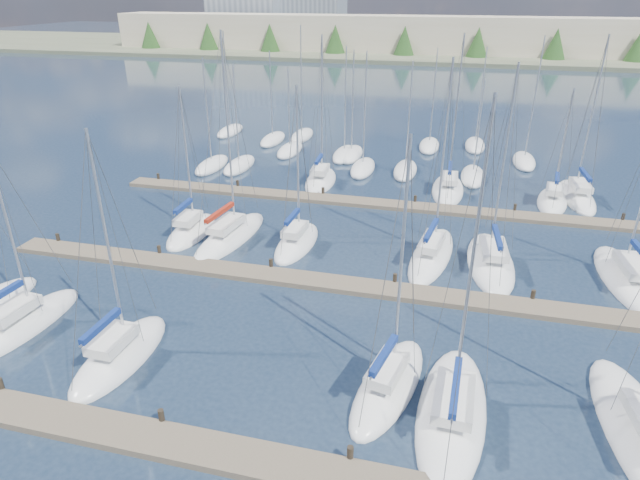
% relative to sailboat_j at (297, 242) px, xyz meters
% --- Properties ---
extents(ground, '(400.00, 400.00, 0.00)m').
position_rel_sailboat_j_xyz_m(ground, '(3.49, 39.00, -0.19)').
color(ground, '#233347').
rests_on(ground, ground).
extents(dock_near, '(44.00, 1.93, 1.10)m').
position_rel_sailboat_j_xyz_m(dock_near, '(3.49, -18.99, -0.03)').
color(dock_near, '#6B5E4C').
rests_on(dock_near, ground).
extents(dock_mid, '(44.00, 1.93, 1.10)m').
position_rel_sailboat_j_xyz_m(dock_mid, '(3.49, -4.99, -0.03)').
color(dock_mid, '#6B5E4C').
rests_on(dock_mid, ground).
extents(dock_far, '(44.00, 1.93, 1.10)m').
position_rel_sailboat_j_xyz_m(dock_far, '(3.49, 9.01, -0.03)').
color(dock_far, '#6B5E4C').
rests_on(dock_far, ground).
extents(sailboat_j, '(2.64, 6.92, 11.78)m').
position_rel_sailboat_j_xyz_m(sailboat_j, '(0.00, 0.00, 0.00)').
color(sailboat_j, white).
rests_on(sailboat_j, ground).
extents(sailboat_p, '(2.84, 8.34, 14.06)m').
position_rel_sailboat_j_xyz_m(sailboat_p, '(10.06, 14.07, -0.00)').
color(sailboat_p, white).
rests_on(sailboat_p, ground).
extents(sailboat_m, '(3.66, 9.64, 13.01)m').
position_rel_sailboat_j_xyz_m(sailboat_m, '(21.51, -0.01, -0.01)').
color(sailboat_m, white).
rests_on(sailboat_m, ground).
extents(sailboat_i, '(3.67, 9.52, 15.00)m').
position_rel_sailboat_j_xyz_m(sailboat_i, '(-5.00, -0.19, 0.00)').
color(sailboat_i, white).
rests_on(sailboat_i, ground).
extents(sailboat_q, '(3.39, 7.08, 10.21)m').
position_rel_sailboat_j_xyz_m(sailboat_q, '(18.80, 13.20, -0.01)').
color(sailboat_q, white).
rests_on(sailboat_q, ground).
extents(sailboat_d, '(3.87, 7.80, 12.42)m').
position_rel_sailboat_j_xyz_m(sailboat_d, '(8.35, -13.47, 0.00)').
color(sailboat_d, white).
rests_on(sailboat_d, ground).
extents(sailboat_c, '(2.83, 7.19, 12.11)m').
position_rel_sailboat_j_xyz_m(sailboat_c, '(-4.82, -14.52, -0.00)').
color(sailboat_c, white).
rests_on(sailboat_c, ground).
extents(sailboat_r, '(2.94, 8.77, 14.13)m').
position_rel_sailboat_j_xyz_m(sailboat_r, '(21.03, 14.94, 0.00)').
color(sailboat_r, white).
rests_on(sailboat_r, ground).
extents(sailboat_k, '(3.72, 9.30, 13.69)m').
position_rel_sailboat_j_xyz_m(sailboat_k, '(9.45, 0.40, 0.00)').
color(sailboat_k, white).
rests_on(sailboat_k, ground).
extents(sailboat_h, '(2.69, 6.67, 11.42)m').
position_rel_sailboat_j_xyz_m(sailboat_h, '(-8.19, -0.04, -0.00)').
color(sailboat_h, white).
rests_on(sailboat_h, ground).
extents(sailboat_b, '(2.97, 7.91, 10.92)m').
position_rel_sailboat_j_xyz_m(sailboat_b, '(-11.40, -13.43, -0.01)').
color(sailboat_b, white).
rests_on(sailboat_b, ground).
extents(sailboat_o, '(3.14, 7.47, 13.79)m').
position_rel_sailboat_j_xyz_m(sailboat_o, '(-1.67, 13.60, 0.01)').
color(sailboat_o, white).
rests_on(sailboat_o, ground).
extents(sailboat_e, '(3.38, 9.18, 14.23)m').
position_rel_sailboat_j_xyz_m(sailboat_e, '(11.22, -14.52, -0.00)').
color(sailboat_e, white).
rests_on(sailboat_e, ground).
extents(sailboat_l, '(3.54, 9.18, 13.53)m').
position_rel_sailboat_j_xyz_m(sailboat_l, '(13.31, 0.32, -0.01)').
color(sailboat_l, white).
rests_on(sailboat_l, ground).
extents(distant_boats, '(36.93, 20.75, 13.30)m').
position_rel_sailboat_j_xyz_m(distant_boats, '(-0.86, 22.76, 0.11)').
color(distant_boats, '#9EA0A5').
rests_on(distant_boats, ground).
extents(shoreline, '(400.00, 60.00, 38.00)m').
position_rel_sailboat_j_xyz_m(shoreline, '(-9.81, 128.77, 7.26)').
color(shoreline, '#666B51').
rests_on(shoreline, ground).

